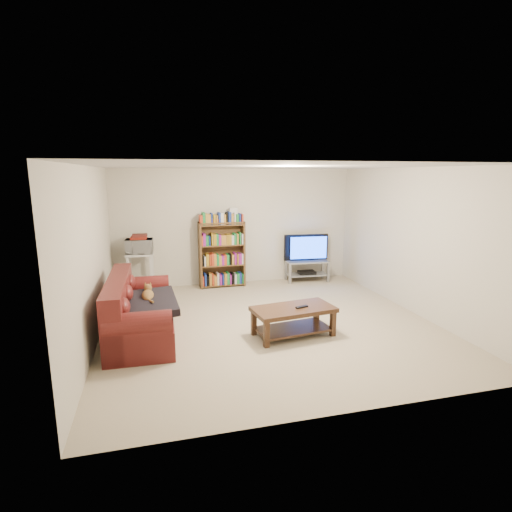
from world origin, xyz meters
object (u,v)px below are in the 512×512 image
object	(u,v)px
tv_stand	(307,267)
bookshelf	(222,253)
sofa	(136,315)
coffee_table	(293,316)

from	to	relation	value
tv_stand	bookshelf	xyz separation A→B (m)	(-1.85, 0.05, 0.38)
tv_stand	sofa	bearing A→B (deg)	-143.60
bookshelf	coffee_table	bearing A→B (deg)	-79.71
sofa	tv_stand	size ratio (longest dim) A/B	2.17
tv_stand	bookshelf	bearing A→B (deg)	-177.42
coffee_table	tv_stand	xyz separation A→B (m)	(1.30, 2.76, 0.01)
coffee_table	tv_stand	distance (m)	3.05
sofa	bookshelf	bearing A→B (deg)	54.84
coffee_table	bookshelf	xyz separation A→B (m)	(-0.55, 2.81, 0.40)
coffee_table	tv_stand	bearing A→B (deg)	57.25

